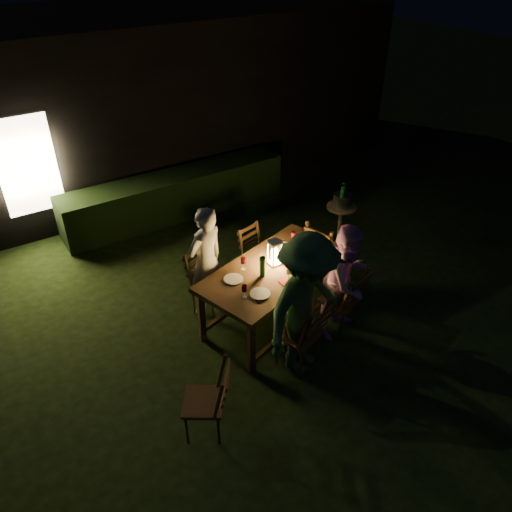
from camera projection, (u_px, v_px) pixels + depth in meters
garden_envelope at (143, 94)px, 10.41m from camera, size 40.00×40.00×3.20m
dining_table at (275, 273)px, 6.51m from camera, size 2.28×1.56×0.86m
chair_near_left at (300, 344)px, 6.06m from camera, size 0.59×0.61×1.04m
chair_near_right at (340, 309)px, 6.63m from camera, size 0.56×0.58×1.01m
chair_far_left at (210, 293)px, 6.91m from camera, size 0.59×0.61×1.00m
chair_far_right at (258, 264)px, 7.55m from camera, size 0.49×0.51×0.90m
chair_end at (325, 261)px, 7.53m from camera, size 0.61×0.58×1.06m
chair_spare at (206, 411)px, 5.26m from camera, size 0.62×0.61×0.96m
person_house_side at (206, 262)px, 6.65m from camera, size 0.68×0.54×1.62m
person_opp_right at (347, 281)px, 6.33m from camera, size 0.91×0.79×1.59m
person_opp_left at (306, 306)px, 5.69m from camera, size 1.36×1.00×1.88m
lantern at (275, 254)px, 6.43m from camera, size 0.16×0.16×0.35m
plate_far_left at (233, 279)px, 6.23m from camera, size 0.25×0.25×0.01m
plate_near_left at (260, 294)px, 5.99m from camera, size 0.25×0.25×0.01m
plate_far_right at (283, 246)px, 6.86m from camera, size 0.25×0.25×0.01m
plate_near_right at (309, 258)px, 6.62m from camera, size 0.25×0.25×0.01m
wineglass_a at (243, 264)px, 6.38m from camera, size 0.06×0.06×0.18m
wineglass_b at (244, 292)px, 5.90m from camera, size 0.06×0.06×0.18m
wineglass_c at (306, 260)px, 6.45m from camera, size 0.06×0.06×0.18m
wineglass_d at (293, 238)px, 6.90m from camera, size 0.06×0.06×0.18m
wineglass_e at (289, 274)px, 6.18m from camera, size 0.06×0.06×0.18m
bottle_table at (262, 267)px, 6.23m from camera, size 0.07×0.07×0.28m
napkin_left at (287, 282)px, 6.19m from camera, size 0.18×0.14×0.01m
napkin_right at (318, 257)px, 6.64m from camera, size 0.18×0.14×0.01m
phone at (261, 299)px, 5.91m from camera, size 0.14×0.07×0.01m
side_table at (341, 210)px, 8.31m from camera, size 0.49×0.49×0.66m
ice_bucket at (342, 200)px, 8.20m from camera, size 0.30×0.30×0.22m
bottle_bucket_a at (342, 199)px, 8.13m from camera, size 0.07×0.07×0.32m
bottle_bucket_b at (343, 196)px, 8.23m from camera, size 0.07×0.07×0.32m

